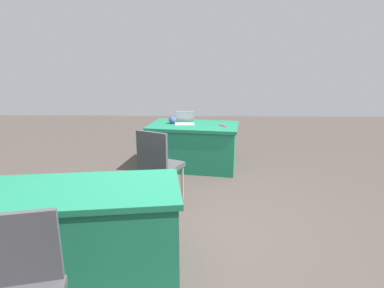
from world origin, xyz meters
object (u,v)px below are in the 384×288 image
table_foreground (194,146)px  scissors_red (223,126)px  laptop_silver (185,122)px  table_mid_right (78,229)px  yarn_ball (172,120)px  chair_near_front (158,162)px

table_foreground → scissors_red: bearing=166.1°
laptop_silver → scissors_red: laptop_silver is taller
table_foreground → table_mid_right: bearing=71.0°
table_foreground → yarn_ball: yarn_ball is taller
chair_near_front → yarn_ball: bearing=114.7°
table_foreground → yarn_ball: 0.56m
chair_near_front → yarn_ball: size_ratio=7.83×
chair_near_front → yarn_ball: 1.53m
yarn_ball → scissors_red: 0.85m
laptop_silver → table_foreground: bearing=170.0°
yarn_ball → scissors_red: size_ratio=0.68×
table_mid_right → scissors_red: size_ratio=10.18×
table_mid_right → yarn_ball: yarn_ball is taller
chair_near_front → laptop_silver: size_ratio=2.92×
yarn_ball → scissors_red: yarn_ball is taller
table_mid_right → yarn_ball: (-0.57, -2.79, 0.43)m
laptop_silver → yarn_ball: bearing=-14.4°
table_foreground → laptop_silver: laptop_silver is taller
yarn_ball → laptop_silver: bearing=167.5°
chair_near_front → scissors_red: chair_near_front is taller
scissors_red → laptop_silver: bearing=-128.8°
scissors_red → yarn_ball: bearing=-128.8°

